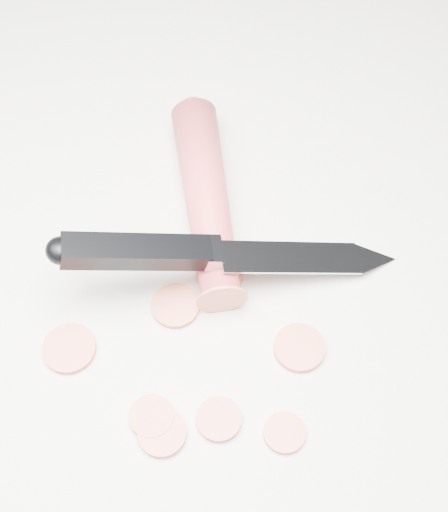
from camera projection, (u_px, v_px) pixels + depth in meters
ground at (149, 299)px, 0.55m from camera, size 2.40×2.40×0.00m
carrot at (207, 199)px, 0.58m from camera, size 0.12×0.18×0.03m
carrot_slice_0 at (152, 417)px, 0.50m from camera, size 0.03×0.03×0.01m
carrot_slice_1 at (162, 433)px, 0.50m from camera, size 0.03×0.03×0.01m
carrot_slice_2 at (175, 306)px, 0.55m from camera, size 0.04×0.04×0.01m
carrot_slice_3 at (219, 419)px, 0.50m from camera, size 0.03×0.03×0.01m
carrot_slice_4 at (220, 274)px, 0.56m from camera, size 0.04×0.04×0.01m
carrot_slice_5 at (69, 348)px, 0.53m from camera, size 0.04×0.04×0.01m
carrot_slice_6 at (284, 433)px, 0.50m from camera, size 0.03×0.03×0.01m
carrot_slice_7 at (299, 348)px, 0.53m from camera, size 0.04×0.04×0.01m
kitchen_knife at (233, 251)px, 0.53m from camera, size 0.25×0.15×0.08m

